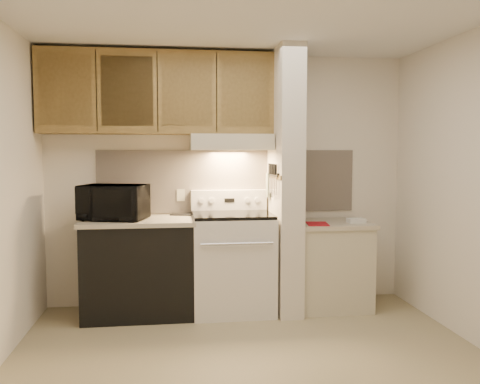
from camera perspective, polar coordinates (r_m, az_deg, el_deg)
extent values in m
plane|color=tan|center=(3.96, 1.24, -18.25)|extent=(3.60, 3.60, 0.00)
plane|color=white|center=(3.78, 1.31, 19.38)|extent=(3.60, 3.60, 0.00)
cube|color=white|center=(5.14, -1.33, 1.39)|extent=(3.60, 2.50, 0.02)
cube|color=beige|center=(5.13, -1.31, 1.21)|extent=(2.60, 0.02, 0.63)
cube|color=silver|center=(4.91, -0.86, -8.08)|extent=(0.76, 0.65, 0.92)
cube|color=black|center=(4.60, -0.39, -8.45)|extent=(0.50, 0.01, 0.30)
cylinder|color=silver|center=(4.52, -0.33, -5.83)|extent=(0.65, 0.02, 0.02)
cube|color=black|center=(4.83, -0.87, -2.57)|extent=(0.74, 0.64, 0.03)
cube|color=silver|center=(5.10, -1.25, -0.90)|extent=(0.76, 0.08, 0.20)
cube|color=black|center=(5.06, -1.20, -0.94)|extent=(0.10, 0.01, 0.04)
cylinder|color=silver|center=(5.03, -4.36, -0.98)|extent=(0.05, 0.02, 0.05)
cylinder|color=silver|center=(5.04, -3.23, -0.97)|extent=(0.05, 0.02, 0.05)
cylinder|color=silver|center=(5.08, 0.83, -0.92)|extent=(0.05, 0.02, 0.05)
cylinder|color=silver|center=(5.09, 1.94, -0.90)|extent=(0.05, 0.02, 0.05)
cube|color=black|center=(4.90, -11.25, -8.48)|extent=(1.00, 0.63, 0.87)
cube|color=#BDB39A|center=(4.82, -11.33, -3.21)|extent=(1.04, 0.67, 0.04)
cube|color=black|center=(5.01, -6.62, -2.55)|extent=(0.22, 0.13, 0.01)
cylinder|color=#306964|center=(5.06, -14.71, -2.14)|extent=(0.10, 0.10, 0.10)
cube|color=beige|center=(5.10, -6.66, -0.36)|extent=(0.08, 0.01, 0.12)
imported|color=black|center=(4.80, -14.00, -1.13)|extent=(0.66, 0.53, 0.32)
cube|color=beige|center=(4.88, 5.09, 1.20)|extent=(0.22, 0.70, 2.50)
cube|color=olive|center=(4.86, 3.76, 1.78)|extent=(0.01, 0.70, 0.04)
cube|color=black|center=(4.81, 3.81, 1.99)|extent=(0.02, 0.42, 0.04)
cube|color=silver|center=(4.65, 4.05, 0.67)|extent=(0.01, 0.03, 0.16)
cylinder|color=black|center=(4.66, 4.03, 2.52)|extent=(0.02, 0.02, 0.10)
cube|color=silver|center=(4.74, 3.84, 0.62)|extent=(0.01, 0.04, 0.18)
cylinder|color=black|center=(4.73, 3.85, 2.55)|extent=(0.02, 0.02, 0.10)
cube|color=silver|center=(4.82, 3.64, 0.57)|extent=(0.01, 0.04, 0.20)
cylinder|color=black|center=(4.81, 3.66, 2.59)|extent=(0.02, 0.02, 0.10)
cube|color=silver|center=(4.90, 3.44, 0.87)|extent=(0.01, 0.04, 0.16)
cylinder|color=black|center=(4.89, 3.46, 2.62)|extent=(0.02, 0.02, 0.10)
cube|color=silver|center=(4.96, 3.30, 0.80)|extent=(0.01, 0.04, 0.18)
cylinder|color=black|center=(4.95, 3.32, 2.65)|extent=(0.02, 0.02, 0.10)
cube|color=gray|center=(5.03, 3.19, 0.79)|extent=(0.03, 0.10, 0.24)
cube|color=beige|center=(5.12, 10.10, -8.25)|extent=(0.70, 0.60, 0.81)
cube|color=#BDB39A|center=(5.05, 10.16, -3.54)|extent=(0.74, 0.64, 0.04)
cube|color=maroon|center=(4.85, 8.68, -3.56)|extent=(0.23, 0.29, 0.01)
cube|color=white|center=(5.02, 12.91, -3.15)|extent=(0.17, 0.12, 0.04)
cube|color=beige|center=(4.92, -1.05, 5.61)|extent=(0.78, 0.44, 0.15)
cube|color=beige|center=(4.71, -0.75, 5.11)|extent=(0.78, 0.04, 0.06)
cube|color=olive|center=(4.96, -9.21, 10.87)|extent=(2.18, 0.33, 0.77)
cube|color=olive|center=(4.89, -19.04, 10.77)|extent=(0.46, 0.01, 0.63)
cube|color=black|center=(4.85, -15.83, 10.91)|extent=(0.01, 0.01, 0.73)
cube|color=olive|center=(4.82, -12.56, 11.01)|extent=(0.46, 0.01, 0.63)
cube|color=black|center=(4.80, -9.26, 11.08)|extent=(0.01, 0.01, 0.73)
cube|color=olive|center=(4.80, -5.94, 11.11)|extent=(0.46, 0.01, 0.63)
cube|color=black|center=(4.82, -2.64, 11.11)|extent=(0.01, 0.01, 0.73)
cube|color=olive|center=(4.85, 0.63, 11.07)|extent=(0.46, 0.01, 0.63)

